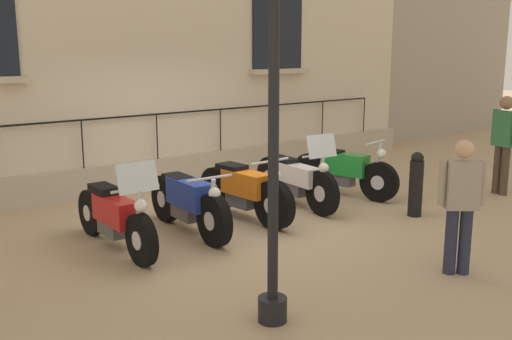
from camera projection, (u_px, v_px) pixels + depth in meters
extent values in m
plane|color=tan|center=(240.00, 216.00, 9.08)|extent=(60.00, 60.00, 0.00)
cube|color=#B1A48F|center=(157.00, 172.00, 11.00)|extent=(0.20, 13.70, 0.54)
cube|color=black|center=(278.00, 13.00, 12.28)|extent=(0.06, 1.33, 2.31)
cube|color=#BCAE97|center=(280.00, 71.00, 12.46)|extent=(0.24, 1.53, 0.10)
cube|color=black|center=(156.00, 114.00, 10.75)|extent=(0.03, 11.50, 0.03)
cylinder|color=black|center=(83.00, 144.00, 9.95)|extent=(0.02, 0.02, 0.83)
cylinder|color=black|center=(157.00, 137.00, 10.83)|extent=(0.02, 0.02, 0.83)
cylinder|color=black|center=(220.00, 130.00, 11.71)|extent=(0.02, 0.02, 0.83)
cylinder|color=black|center=(275.00, 124.00, 12.59)|extent=(0.02, 0.02, 0.83)
cylinder|color=black|center=(322.00, 119.00, 13.47)|extent=(0.02, 0.02, 0.83)
cylinder|color=black|center=(364.00, 115.00, 14.35)|extent=(0.02, 0.02, 0.83)
cylinder|color=black|center=(142.00, 240.00, 6.96)|extent=(0.65, 0.13, 0.64)
cylinder|color=silver|center=(142.00, 240.00, 6.96)|extent=(0.23, 0.15, 0.23)
cylinder|color=black|center=(91.00, 212.00, 8.13)|extent=(0.65, 0.13, 0.64)
cylinder|color=silver|center=(91.00, 212.00, 8.13)|extent=(0.23, 0.15, 0.23)
cube|color=red|center=(115.00, 210.00, 7.47)|extent=(0.84, 0.29, 0.33)
cube|color=#4C4C51|center=(113.00, 226.00, 7.59)|extent=(0.50, 0.23, 0.23)
cube|color=black|center=(103.00, 189.00, 7.69)|extent=(0.47, 0.26, 0.10)
cylinder|color=silver|center=(139.00, 214.00, 6.94)|extent=(0.16, 0.06, 0.62)
cylinder|color=silver|center=(136.00, 189.00, 6.92)|extent=(0.04, 0.62, 0.04)
sphere|color=white|center=(141.00, 206.00, 6.86)|extent=(0.16, 0.16, 0.16)
cylinder|color=silver|center=(119.00, 230.00, 7.83)|extent=(0.75, 0.09, 0.08)
cube|color=silver|center=(137.00, 177.00, 6.84)|extent=(0.13, 0.51, 0.36)
cylinder|color=black|center=(214.00, 220.00, 7.65)|extent=(0.71, 0.19, 0.70)
cylinder|color=silver|center=(214.00, 220.00, 7.65)|extent=(0.26, 0.18, 0.25)
cylinder|color=black|center=(166.00, 198.00, 8.77)|extent=(0.71, 0.19, 0.70)
cylinder|color=silver|center=(166.00, 198.00, 8.77)|extent=(0.26, 0.18, 0.25)
cube|color=#1E389E|center=(190.00, 193.00, 8.12)|extent=(0.88, 0.36, 0.38)
cube|color=#4C4C51|center=(187.00, 210.00, 8.26)|extent=(0.53, 0.28, 0.25)
cube|color=black|center=(178.00, 179.00, 8.37)|extent=(0.50, 0.31, 0.10)
cylinder|color=silver|center=(212.00, 199.00, 7.64)|extent=(0.16, 0.07, 0.56)
cylinder|color=silver|center=(210.00, 178.00, 7.62)|extent=(0.08, 0.68, 0.04)
sphere|color=white|center=(215.00, 193.00, 7.56)|extent=(0.16, 0.16, 0.16)
cylinder|color=silver|center=(192.00, 214.00, 8.51)|extent=(0.78, 0.13, 0.08)
cylinder|color=black|center=(274.00, 205.00, 8.37)|extent=(0.72, 0.20, 0.72)
cylinder|color=silver|center=(274.00, 205.00, 8.37)|extent=(0.26, 0.19, 0.25)
cylinder|color=black|center=(217.00, 189.00, 9.32)|extent=(0.72, 0.20, 0.72)
cylinder|color=silver|center=(217.00, 189.00, 9.32)|extent=(0.26, 0.19, 0.25)
cube|color=orange|center=(246.00, 183.00, 8.77)|extent=(0.83, 0.38, 0.35)
cube|color=#4C4C51|center=(242.00, 198.00, 8.89)|extent=(0.50, 0.30, 0.25)
cube|color=black|center=(232.00, 167.00, 8.97)|extent=(0.47, 0.33, 0.10)
cylinder|color=silver|center=(272.00, 183.00, 8.34)|extent=(0.16, 0.07, 0.64)
cylinder|color=silver|center=(270.00, 161.00, 8.31)|extent=(0.08, 0.73, 0.04)
sphere|color=white|center=(275.00, 175.00, 8.26)|extent=(0.16, 0.16, 0.16)
cylinder|color=silver|center=(244.00, 202.00, 9.15)|extent=(0.74, 0.12, 0.08)
cylinder|color=black|center=(322.00, 193.00, 9.05)|extent=(0.72, 0.17, 0.72)
cylinder|color=silver|center=(322.00, 193.00, 9.05)|extent=(0.26, 0.15, 0.25)
cylinder|color=black|center=(271.00, 177.00, 10.19)|extent=(0.72, 0.17, 0.72)
cylinder|color=silver|center=(271.00, 177.00, 10.19)|extent=(0.26, 0.15, 0.25)
cube|color=silver|center=(297.00, 174.00, 9.54)|extent=(0.98, 0.38, 0.30)
cube|color=#4C4C51|center=(293.00, 186.00, 9.67)|extent=(0.59, 0.28, 0.25)
cube|color=black|center=(283.00, 160.00, 9.82)|extent=(0.56, 0.31, 0.10)
cylinder|color=silver|center=(321.00, 174.00, 9.03)|extent=(0.16, 0.07, 0.60)
cylinder|color=silver|center=(319.00, 155.00, 9.01)|extent=(0.09, 0.64, 0.04)
sphere|color=white|center=(324.00, 168.00, 8.95)|extent=(0.16, 0.16, 0.16)
cylinder|color=silver|center=(294.00, 190.00, 9.94)|extent=(0.87, 0.16, 0.08)
cube|color=silver|center=(322.00, 146.00, 8.93)|extent=(0.17, 0.53, 0.36)
cylinder|color=black|center=(379.00, 182.00, 9.89)|extent=(0.70, 0.29, 0.69)
cylinder|color=silver|center=(379.00, 182.00, 9.89)|extent=(0.27, 0.20, 0.24)
cylinder|color=black|center=(310.00, 172.00, 10.71)|extent=(0.70, 0.29, 0.69)
cylinder|color=silver|center=(310.00, 172.00, 10.71)|extent=(0.27, 0.20, 0.24)
cube|color=#1E842D|center=(346.00, 164.00, 10.22)|extent=(0.83, 0.47, 0.38)
cube|color=#4C4C51|center=(341.00, 178.00, 10.34)|extent=(0.51, 0.34, 0.24)
cube|color=black|center=(331.00, 152.00, 10.38)|extent=(0.49, 0.36, 0.10)
cylinder|color=silver|center=(377.00, 162.00, 9.85)|extent=(0.17, 0.10, 0.68)
cylinder|color=silver|center=(375.00, 142.00, 9.81)|extent=(0.19, 0.63, 0.04)
sphere|color=white|center=(382.00, 154.00, 9.77)|extent=(0.16, 0.16, 0.16)
cylinder|color=silver|center=(338.00, 182.00, 10.57)|extent=(0.70, 0.24, 0.08)
cylinder|color=black|center=(272.00, 309.00, 5.57)|extent=(0.28, 0.28, 0.24)
cylinder|color=black|center=(274.00, 63.00, 5.10)|extent=(0.10, 0.10, 4.87)
cylinder|color=black|center=(416.00, 189.00, 9.02)|extent=(0.21, 0.21, 0.87)
sphere|color=black|center=(417.00, 158.00, 8.93)|extent=(0.19, 0.19, 0.19)
cylinder|color=#47382D|center=(497.00, 169.00, 10.47)|extent=(0.14, 0.14, 0.87)
cylinder|color=#47382D|center=(505.00, 171.00, 10.33)|extent=(0.14, 0.14, 0.87)
cube|color=#337247|center=(505.00, 129.00, 10.25)|extent=(0.39, 0.28, 0.62)
sphere|color=#8C664C|center=(507.00, 103.00, 10.16)|extent=(0.24, 0.24, 0.24)
cylinder|color=#337247|center=(494.00, 126.00, 10.43)|extent=(0.09, 0.09, 0.58)
cylinder|color=#23283D|center=(465.00, 241.00, 6.70)|extent=(0.14, 0.14, 0.78)
cylinder|color=#23283D|center=(451.00, 241.00, 6.70)|extent=(0.14, 0.14, 0.78)
cube|color=gray|center=(462.00, 185.00, 6.57)|extent=(0.40, 0.42, 0.55)
sphere|color=tan|center=(465.00, 149.00, 6.48)|extent=(0.21, 0.21, 0.21)
cylinder|color=gray|center=(482.00, 183.00, 6.56)|extent=(0.09, 0.09, 0.52)
cylinder|color=gray|center=(442.00, 182.00, 6.57)|extent=(0.09, 0.09, 0.52)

